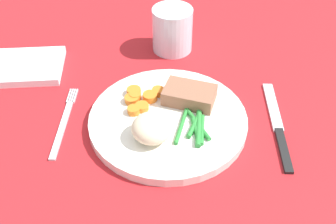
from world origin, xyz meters
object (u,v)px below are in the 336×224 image
napkin (27,67)px  meat_portion (189,95)px  dinner_plate (168,120)px  fork (64,122)px  knife (278,126)px  water_glass (172,32)px

napkin → meat_portion: bearing=-18.1°
dinner_plate → napkin: 30.73cm
fork → knife: bearing=-1.9°
napkin → dinner_plate: bearing=-27.3°
fork → napkin: napkin is taller
dinner_plate → water_glass: size_ratio=2.92×
dinner_plate → meat_portion: size_ratio=3.05×
knife → napkin: 47.37cm
meat_portion → napkin: size_ratio=0.63×
knife → water_glass: 28.71cm
knife → dinner_plate: bearing=175.3°
fork → knife: 34.90cm
fork → meat_portion: bearing=9.9°
meat_portion → fork: bearing=-168.2°
meat_portion → water_glass: 18.40cm
knife → meat_portion: bearing=159.5°
water_glass → napkin: 28.86cm
meat_portion → fork: 21.16cm
water_glass → napkin: (-27.55, -8.05, -3.05)cm
dinner_plate → fork: bearing=-179.1°
meat_portion → knife: meat_portion is taller
meat_portion → knife: 15.23cm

